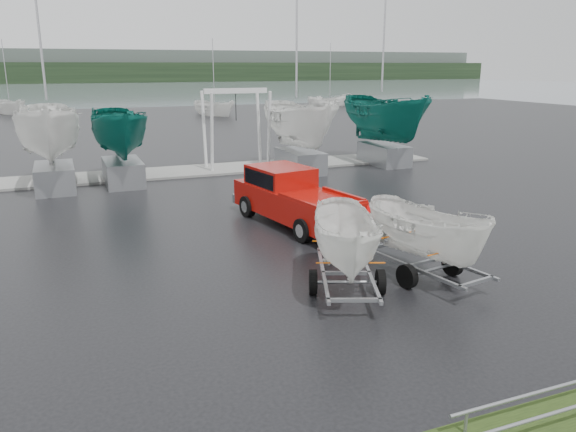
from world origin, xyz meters
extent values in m
plane|color=black|center=(0.00, 0.00, 0.00)|extent=(120.00, 120.00, 0.00)
plane|color=gray|center=(0.00, 100.00, -0.01)|extent=(300.00, 300.00, 0.00)
cube|color=gray|center=(0.00, 13.00, 0.05)|extent=(30.00, 3.00, 0.12)
cube|color=black|center=(0.00, 170.00, 3.00)|extent=(300.00, 8.00, 6.00)
cube|color=#4C5651|center=(0.00, 178.00, 5.00)|extent=(300.00, 6.00, 10.00)
cube|color=#9B0E08|center=(2.83, 2.05, 0.75)|extent=(2.83, 5.71, 0.89)
cube|color=#9B0E08|center=(2.65, 3.03, 1.46)|extent=(2.10, 2.44, 0.80)
cube|color=black|center=(2.65, 3.03, 1.51)|extent=(2.09, 2.22, 0.52)
cube|color=silver|center=(3.33, -0.68, 0.47)|extent=(1.90, 0.51, 0.33)
cylinder|color=black|center=(1.63, 3.65, 0.38)|extent=(0.41, 0.79, 0.75)
cylinder|color=black|center=(3.39, 3.98, 0.38)|extent=(0.41, 0.79, 0.75)
cylinder|color=black|center=(2.27, 0.13, 0.38)|extent=(0.41, 0.79, 0.75)
cylinder|color=black|center=(4.03, 0.46, 0.38)|extent=(0.41, 0.79, 0.75)
cube|color=gray|center=(3.36, -3.92, 0.45)|extent=(0.73, 3.56, 0.08)
cube|color=gray|center=(4.44, -3.73, 0.45)|extent=(0.73, 3.56, 0.08)
cylinder|color=gray|center=(3.94, -4.02, 0.30)|extent=(1.59, 0.37, 0.08)
cylinder|color=black|center=(3.15, -4.17, 0.30)|extent=(0.28, 0.62, 0.60)
cylinder|color=black|center=(4.72, -3.88, 0.30)|extent=(0.28, 0.62, 0.60)
imported|color=white|center=(3.90, -3.83, 2.44)|extent=(1.72, 1.75, 3.91)
cube|color=#F76607|center=(3.76, -3.04, 1.00)|extent=(1.53, 0.32, 0.03)
cube|color=#F76607|center=(4.04, -4.61, 1.00)|extent=(1.53, 0.32, 0.03)
cube|color=gray|center=(1.18, -3.56, 0.45)|extent=(1.40, 3.37, 0.08)
cube|color=gray|center=(2.20, -3.96, 0.45)|extent=(1.40, 3.37, 0.08)
cylinder|color=gray|center=(1.62, -3.94, 0.30)|extent=(1.52, 0.67, 0.08)
cylinder|color=black|center=(0.87, -3.65, 0.30)|extent=(0.39, 0.62, 0.60)
cylinder|color=black|center=(2.36, -4.24, 0.30)|extent=(0.39, 0.62, 0.60)
imported|color=white|center=(1.69, -3.76, 2.50)|extent=(1.98, 2.00, 4.02)
cube|color=#F76607|center=(1.99, -3.02, 1.00)|extent=(1.46, 0.61, 0.03)
cube|color=#F76607|center=(1.40, -4.50, 1.00)|extent=(1.46, 0.61, 0.03)
cylinder|color=silver|center=(2.60, 12.20, 2.00)|extent=(0.16, 0.58, 3.99)
cylinder|color=silver|center=(2.60, 13.80, 2.00)|extent=(0.16, 0.58, 3.99)
cylinder|color=silver|center=(5.60, 12.20, 2.00)|extent=(0.16, 0.58, 3.99)
cylinder|color=silver|center=(5.60, 13.80, 2.00)|extent=(0.16, 0.58, 3.99)
cube|color=silver|center=(4.10, 13.00, 4.00)|extent=(3.30, 0.25, 0.25)
cube|color=gray|center=(-4.74, 11.00, 0.55)|extent=(1.60, 3.20, 1.10)
imported|color=white|center=(-4.74, 11.00, 4.61)|extent=(2.64, 2.71, 7.02)
cylinder|color=#B2B2B7|center=(-4.74, 11.50, 7.32)|extent=(0.10, 0.10, 7.00)
cube|color=gray|center=(-1.87, 11.20, 0.55)|extent=(1.60, 3.20, 1.10)
imported|color=#0D5F53|center=(-1.87, 11.20, 4.22)|extent=(2.35, 2.41, 6.24)
cube|color=gray|center=(6.81, 11.00, 0.55)|extent=(1.60, 3.20, 1.10)
imported|color=white|center=(6.81, 11.00, 4.44)|extent=(2.51, 2.58, 6.67)
cylinder|color=#B2B2B7|center=(6.81, 11.50, 7.18)|extent=(0.10, 0.10, 7.00)
cube|color=gray|center=(11.93, 11.30, 0.55)|extent=(1.60, 3.20, 1.10)
imported|color=#0D5F53|center=(11.93, 11.30, 4.69)|extent=(2.70, 2.77, 7.18)
cylinder|color=#B2B2B7|center=(11.93, 11.80, 7.38)|extent=(0.10, 0.10, 7.00)
imported|color=white|center=(-9.29, 55.64, 0.00)|extent=(3.27, 3.31, 6.77)
cylinder|color=#B2B2B7|center=(-9.29, 55.64, 4.00)|extent=(0.08, 0.08, 8.00)
imported|color=white|center=(11.38, 45.06, 0.00)|extent=(3.25, 3.30, 6.93)
cylinder|color=#B2B2B7|center=(11.38, 45.06, 4.00)|extent=(0.08, 0.08, 8.00)
imported|color=white|center=(28.96, 52.73, 0.00)|extent=(2.57, 2.52, 6.23)
cylinder|color=#B2B2B7|center=(28.96, 52.73, 4.00)|extent=(0.08, 0.08, 8.00)
camera|label=1|loc=(-4.33, -14.93, 5.27)|focal=35.00mm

